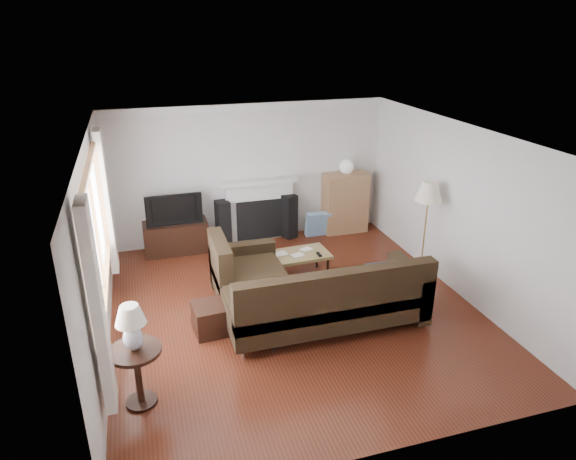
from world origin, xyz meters
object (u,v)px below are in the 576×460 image
object	(u,v)px
bookshelf	(345,203)
floor_lamp	(425,231)
coffee_table	(296,265)
tv_stand	(176,237)
side_table	(138,376)
sectional_sofa	(326,295)

from	to	relation	value
bookshelf	floor_lamp	world-z (taller)	floor_lamp
bookshelf	coffee_table	world-z (taller)	bookshelf
bookshelf	coffee_table	xyz separation A→B (m)	(-1.49, -1.60, -0.37)
tv_stand	side_table	bearing A→B (deg)	-100.94
bookshelf	coffee_table	bearing A→B (deg)	-133.09
tv_stand	floor_lamp	size ratio (longest dim) A/B	0.69
bookshelf	sectional_sofa	distance (m)	3.40
floor_lamp	side_table	size ratio (longest dim) A/B	2.32
coffee_table	floor_lamp	xyz separation A→B (m)	(1.91, -0.58, 0.59)
bookshelf	side_table	world-z (taller)	bookshelf
side_table	floor_lamp	bearing A→B (deg)	21.47
bookshelf	side_table	bearing A→B (deg)	-135.48
sectional_sofa	coffee_table	xyz separation A→B (m)	(0.03, 1.44, -0.26)
tv_stand	floor_lamp	bearing A→B (deg)	-30.32
floor_lamp	coffee_table	bearing A→B (deg)	163.19
tv_stand	sectional_sofa	xyz separation A→B (m)	(1.69, -2.98, 0.19)
sectional_sofa	side_table	bearing A→B (deg)	-160.56
floor_lamp	side_table	bearing A→B (deg)	-158.53
bookshelf	sectional_sofa	xyz separation A→B (m)	(-1.53, -3.03, -0.11)
tv_stand	coffee_table	world-z (taller)	tv_stand
bookshelf	sectional_sofa	world-z (taller)	bookshelf
bookshelf	side_table	size ratio (longest dim) A/B	1.68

